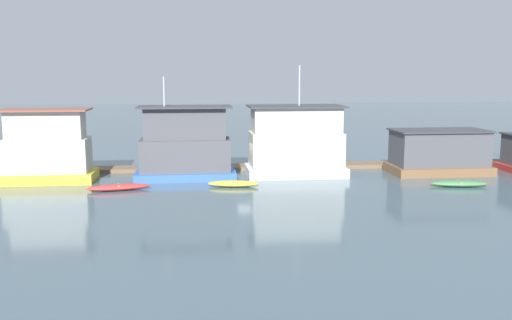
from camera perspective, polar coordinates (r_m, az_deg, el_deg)
name	(u,v)px	position (r m, az deg, el deg)	size (l,w,h in m)	color
ground_plane	(255,176)	(42.50, -0.15, -1.66)	(200.00, 200.00, 0.00)	#475B66
dock_walkway	(250,167)	(45.85, -0.62, -0.70)	(59.60, 1.96, 0.30)	brown
houseboat_yellow	(47,150)	(42.92, -20.18, 0.96)	(6.56, 3.55, 5.15)	gold
houseboat_blue	(185,146)	(41.85, -7.09, 1.36)	(7.27, 3.76, 7.38)	#3866B7
houseboat_white	(296,143)	(42.90, 3.98, 1.76)	(7.36, 4.04, 8.20)	white
houseboat_brown	(439,152)	(45.85, 17.82, 0.74)	(7.42, 4.03, 3.36)	brown
dinghy_red	(119,187)	(38.61, -13.58, -2.66)	(4.21, 1.80, 0.41)	red
dinghy_yellow	(233,184)	(38.75, -2.29, -2.38)	(3.59, 1.57, 0.42)	yellow
dinghy_green	(459,184)	(41.11, 19.64, -2.23)	(3.97, 1.65, 0.42)	#47844C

